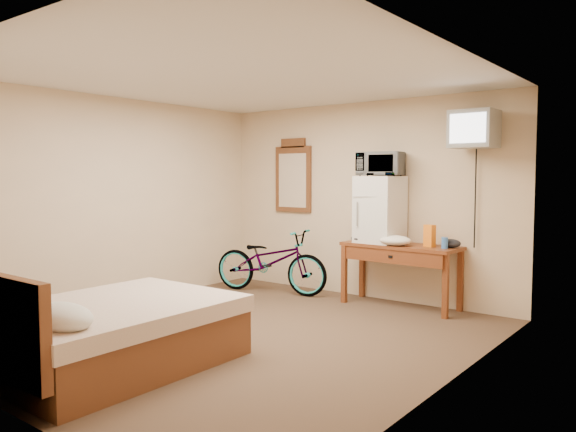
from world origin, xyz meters
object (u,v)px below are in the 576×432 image
at_px(desk, 399,254).
at_px(crt_television, 474,129).
at_px(bicycle, 271,261).
at_px(wall_mirror, 293,176).
at_px(mini_fridge, 380,209).
at_px(blue_cup, 445,243).
at_px(microwave, 380,164).
at_px(bed, 106,332).

height_order(desk, crt_television, crt_television).
bearing_deg(desk, bicycle, -170.90).
relative_size(wall_mirror, bicycle, 0.63).
xyz_separation_m(desk, mini_fridge, (-0.29, 0.05, 0.52)).
bearing_deg(blue_cup, mini_fridge, 175.12).
distance_m(mini_fridge, microwave, 0.55).
relative_size(desk, blue_cup, 11.06).
relative_size(blue_cup, wall_mirror, 0.13).
distance_m(mini_fridge, crt_television, 1.45).
bearing_deg(mini_fridge, desk, -9.28).
bearing_deg(desk, bed, -105.08).
distance_m(mini_fridge, wall_mirror, 1.57).
xyz_separation_m(desk, bed, (-0.91, -3.38, -0.34)).
bearing_deg(bicycle, bed, -177.32).
height_order(mini_fridge, crt_television, crt_television).
bearing_deg(crt_television, blue_cup, -170.21).
bearing_deg(crt_television, bed, -117.38).
bearing_deg(mini_fridge, blue_cup, -4.88).
distance_m(microwave, wall_mirror, 1.52).
distance_m(desk, bicycle, 1.77).
bearing_deg(bed, mini_fridge, 79.68).
xyz_separation_m(desk, microwave, (-0.29, 0.05, 1.07)).
xyz_separation_m(desk, bicycle, (-1.74, -0.28, -0.21)).
relative_size(mini_fridge, bed, 0.42).
xyz_separation_m(crt_television, bicycle, (-2.59, -0.30, -1.63)).
bearing_deg(desk, crt_television, 1.53).
bearing_deg(blue_cup, bicycle, -173.76).
xyz_separation_m(mini_fridge, wall_mirror, (-1.50, 0.23, 0.40)).
relative_size(crt_television, wall_mirror, 0.56).
bearing_deg(microwave, crt_television, -12.31).
relative_size(mini_fridge, blue_cup, 6.29).
height_order(mini_fridge, blue_cup, mini_fridge).
bearing_deg(crt_television, desk, -178.47).
height_order(wall_mirror, bed, wall_mirror).
bearing_deg(microwave, bicycle, -178.46).
relative_size(mini_fridge, wall_mirror, 0.79).
bearing_deg(mini_fridge, crt_television, -1.21).
bearing_deg(bicycle, wall_mirror, -7.88).
distance_m(blue_cup, bicycle, 2.35).
xyz_separation_m(blue_cup, bed, (-1.48, -3.36, -0.52)).
height_order(blue_cup, bed, bed).
distance_m(mini_fridge, blue_cup, 0.92).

